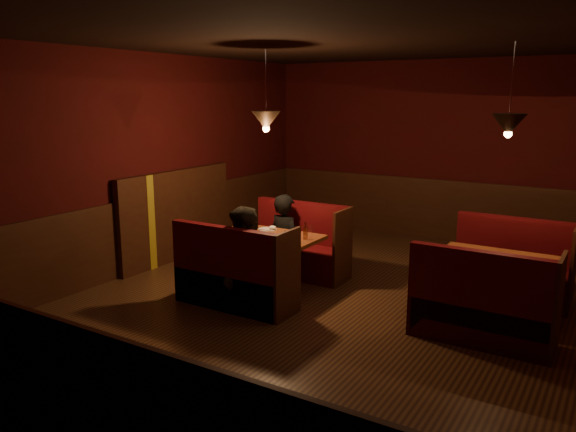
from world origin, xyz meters
The scene contains 9 objects.
room centered at (-0.28, 0.04, 1.05)m, with size 6.02×7.02×2.92m.
main_table centered at (-1.08, 0.00, 0.53)m, with size 1.27×0.77×0.89m.
main_bench_far centered at (-1.07, 0.72, 0.30)m, with size 1.40×0.50×0.95m.
main_bench_near centered at (-1.07, -0.72, 0.30)m, with size 1.40×0.50×0.95m.
second_table centered at (1.49, 0.48, 0.50)m, with size 1.20×0.77×0.68m.
second_bench_far centered at (1.52, 1.20, 0.30)m, with size 1.33×0.50×0.95m.
second_bench_near centered at (1.52, -0.24, 0.30)m, with size 1.33×0.50×0.95m.
diner_a centered at (-1.22, 0.61, 0.72)m, with size 0.52×0.34×1.43m, color black.
diner_b centered at (-0.90, -0.68, 0.75)m, with size 0.73×0.57×1.50m, color black.
Camera 1 is at (2.58, -5.48, 2.33)m, focal length 35.00 mm.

